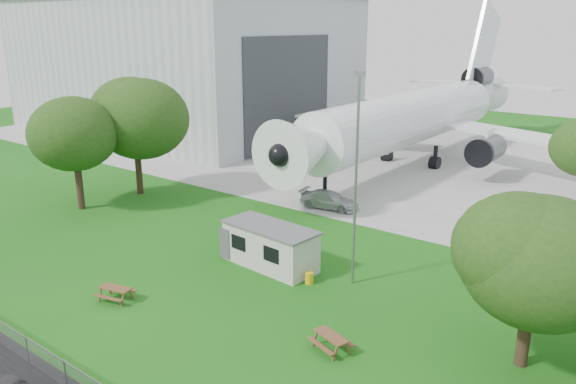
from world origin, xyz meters
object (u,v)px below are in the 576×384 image
Objects in this scene: hangar at (184,62)px; airliner at (417,115)px; picnic_west at (116,300)px; picnic_east at (331,350)px; site_cabin at (270,246)px.

hangar reaches higher than airliner.
hangar reaches higher than picnic_west.
hangar is at bearing 161.36° from picnic_east.
hangar is 6.28× the size of site_cabin.
hangar is 61.83m from picnic_east.
hangar is at bearing 118.91° from picnic_west.
site_cabin is at bearing 163.41° from picnic_east.
airliner is (35.97, -0.14, -4.14)m from hangar.
hangar is 0.90× the size of airliner.
hangar is 23.89× the size of picnic_east.
airliner is 38.96m from picnic_east.
picnic_west is (1.08, -39.36, -5.27)m from airliner.
picnic_east is (49.05, -36.46, -9.41)m from hangar.
picnic_west is at bearing -147.79° from picnic_east.
picnic_west is at bearing -46.83° from hangar.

